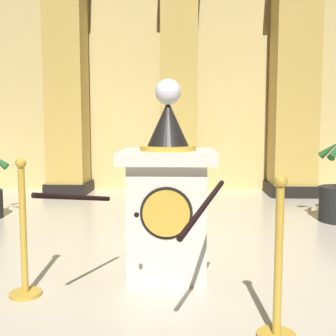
# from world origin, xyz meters

# --- Properties ---
(ground_plane) EXTENTS (10.65, 10.65, 0.00)m
(ground_plane) POSITION_xyz_m (0.00, 0.00, 0.00)
(ground_plane) COLOR beige
(back_wall) EXTENTS (10.65, 0.16, 4.15)m
(back_wall) POSITION_xyz_m (0.00, 4.53, 2.07)
(back_wall) COLOR tan
(back_wall) RESTS_ON ground_plane
(pedestal_clock) EXTENTS (0.80, 0.80, 1.68)m
(pedestal_clock) POSITION_xyz_m (-0.03, -0.20, 0.66)
(pedestal_clock) COLOR silver
(pedestal_clock) RESTS_ON ground_plane
(stanchion_near) EXTENTS (0.24, 0.24, 1.06)m
(stanchion_near) POSITION_xyz_m (-1.09, -0.73, 0.37)
(stanchion_near) COLOR gold
(stanchion_near) RESTS_ON ground_plane
(stanchion_far) EXTENTS (0.24, 0.24, 1.01)m
(stanchion_far) POSITION_xyz_m (0.69, -1.31, 0.35)
(stanchion_far) COLOR gold
(stanchion_far) RESTS_ON ground_plane
(velvet_rope) EXTENTS (1.22, 1.20, 0.22)m
(velvet_rope) POSITION_xyz_m (-0.20, -1.02, 0.79)
(velvet_rope) COLOR black
(column_left) EXTENTS (0.79, 0.79, 3.98)m
(column_left) POSITION_xyz_m (-2.02, 4.00, 1.98)
(column_left) COLOR black
(column_left) RESTS_ON ground_plane
(column_right) EXTENTS (0.89, 0.89, 3.98)m
(column_right) POSITION_xyz_m (2.02, 4.00, 1.98)
(column_right) COLOR black
(column_right) RESTS_ON ground_plane
(column_centre_rear) EXTENTS (0.77, 0.77, 3.98)m
(column_centre_rear) POSITION_xyz_m (0.00, 4.00, 1.98)
(column_centre_rear) COLOR black
(column_centre_rear) RESTS_ON ground_plane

